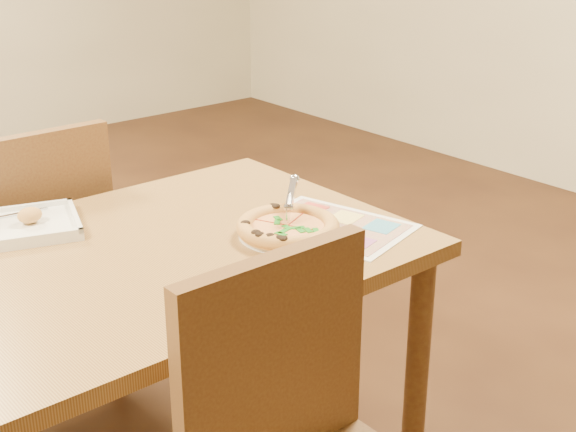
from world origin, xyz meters
TOP-DOWN VIEW (x-y plane):
  - dining_table at (0.00, 0.00)m, footprint 1.30×0.85m
  - chair_far at (-0.00, 0.60)m, footprint 0.42×0.42m
  - plate at (0.35, -0.13)m, footprint 0.32×0.32m
  - pizza at (0.34, -0.14)m, footprint 0.25×0.25m
  - pizza_cutter at (0.39, -0.10)m, footprint 0.11×0.10m
  - appetizer_tray at (-0.17, 0.31)m, footprint 0.38×0.32m
  - menu at (0.47, -0.16)m, footprint 0.35×0.42m

SIDE VIEW (x-z plane):
  - chair_far at x=0.00m, z-range 0.33..0.80m
  - dining_table at x=0.00m, z-range 0.27..0.99m
  - menu at x=0.47m, z-range 0.72..0.72m
  - plate at x=0.35m, z-range 0.72..0.73m
  - appetizer_tray at x=-0.17m, z-range 0.70..0.76m
  - pizza at x=0.34m, z-range 0.73..0.76m
  - pizza_cutter at x=0.39m, z-range 0.76..0.84m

